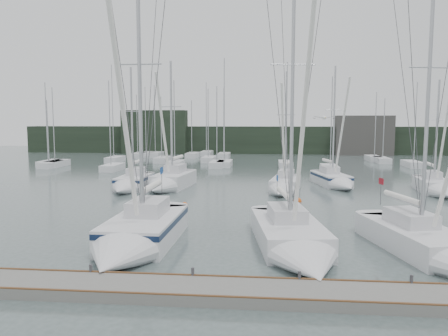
% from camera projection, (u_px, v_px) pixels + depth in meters
% --- Properties ---
extents(ground, '(160.00, 160.00, 0.00)m').
position_uv_depth(ground, '(250.00, 254.00, 20.38)').
color(ground, '#465553').
rests_on(ground, ground).
extents(dock, '(24.00, 2.00, 0.40)m').
position_uv_depth(dock, '(244.00, 292.00, 15.42)').
color(dock, '#62615D').
rests_on(dock, ground).
extents(far_treeline, '(90.00, 4.00, 5.00)m').
position_uv_depth(far_treeline, '(262.00, 140.00, 81.44)').
color(far_treeline, black).
rests_on(far_treeline, ground).
extents(far_building_left, '(12.00, 3.00, 8.00)m').
position_uv_depth(far_building_left, '(155.00, 132.00, 81.22)').
color(far_building_left, black).
rests_on(far_building_left, ground).
extents(far_building_right, '(10.00, 3.00, 7.00)m').
position_uv_depth(far_building_right, '(364.00, 135.00, 77.63)').
color(far_building_right, '#413F3C').
rests_on(far_building_right, ground).
extents(mast_forest, '(55.78, 28.25, 14.30)m').
position_uv_depth(mast_forest, '(211.00, 160.00, 63.27)').
color(mast_forest, white).
rests_on(mast_forest, ground).
extents(sailboat_near_left, '(3.31, 9.90, 15.14)m').
position_uv_depth(sailboat_near_left, '(135.00, 238.00, 20.79)').
color(sailboat_near_left, white).
rests_on(sailboat_near_left, ground).
extents(sailboat_near_center, '(4.38, 10.36, 15.14)m').
position_uv_depth(sailboat_near_center, '(297.00, 245.00, 20.00)').
color(sailboat_near_center, white).
rests_on(sailboat_near_center, ground).
extents(sailboat_near_right, '(5.00, 9.93, 14.60)m').
position_uv_depth(sailboat_near_right, '(441.00, 251.00, 19.10)').
color(sailboat_near_right, white).
rests_on(sailboat_near_right, ground).
extents(sailboat_mid_a, '(2.45, 7.36, 11.68)m').
position_uv_depth(sailboat_mid_a, '(130.00, 184.00, 38.86)').
color(sailboat_mid_a, white).
rests_on(sailboat_mid_a, ground).
extents(sailboat_mid_b, '(3.69, 8.58, 12.41)m').
position_uv_depth(sailboat_mid_b, '(168.00, 183.00, 39.31)').
color(sailboat_mid_b, white).
rests_on(sailboat_mid_b, ground).
extents(sailboat_mid_c, '(3.40, 7.50, 11.10)m').
position_uv_depth(sailboat_mid_c, '(284.00, 187.00, 37.50)').
color(sailboat_mid_c, white).
rests_on(sailboat_mid_c, ground).
extents(sailboat_mid_d, '(3.91, 7.98, 12.03)m').
position_uv_depth(sailboat_mid_d, '(336.00, 181.00, 40.74)').
color(sailboat_mid_d, white).
rests_on(sailboat_mid_d, ground).
extents(sailboat_mid_e, '(3.00, 7.43, 10.38)m').
position_uv_depth(sailboat_mid_e, '(437.00, 188.00, 36.77)').
color(sailboat_mid_e, white).
rests_on(sailboat_mid_e, ground).
extents(buoy_a, '(0.45, 0.45, 0.45)m').
position_uv_depth(buoy_a, '(185.00, 205.00, 32.18)').
color(buoy_a, '#D55012').
rests_on(buoy_a, ground).
extents(buoy_b, '(0.65, 0.65, 0.65)m').
position_uv_depth(buoy_b, '(297.00, 202.00, 33.54)').
color(buoy_b, '#D55012').
rests_on(buoy_b, ground).
extents(seagull, '(0.93, 0.42, 0.18)m').
position_uv_depth(seagull, '(324.00, 118.00, 19.93)').
color(seagull, white).
rests_on(seagull, ground).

